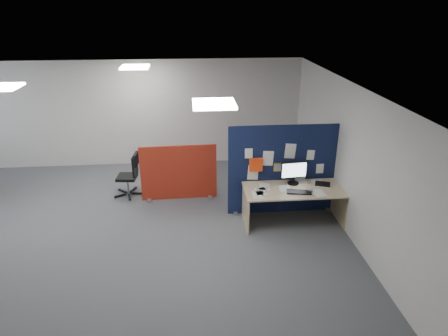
{
  "coord_description": "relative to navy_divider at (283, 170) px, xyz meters",
  "views": [
    {
      "loc": [
        1.65,
        -6.52,
        4.02
      ],
      "look_at": [
        2.29,
        0.61,
        1.0
      ],
      "focal_mm": 32.0,
      "sensor_mm": 36.0,
      "label": 1
    }
  ],
  "objects": [
    {
      "name": "ceiling",
      "position": [
        -3.47,
        -0.6,
        1.78
      ],
      "size": [
        9.0,
        7.0,
        0.02
      ],
      "primitive_type": "cube",
      "color": "white",
      "rests_on": "wall_back"
    },
    {
      "name": "wall_front",
      "position": [
        -3.47,
        -4.1,
        0.43
      ],
      "size": [
        9.0,
        0.02,
        2.7
      ],
      "primitive_type": "cube",
      "color": "silver",
      "rests_on": "floor"
    },
    {
      "name": "wall_back",
      "position": [
        -3.47,
        2.9,
        0.43
      ],
      "size": [
        9.0,
        0.02,
        2.7
      ],
      "primitive_type": "cube",
      "color": "silver",
      "rests_on": "floor"
    },
    {
      "name": "red_divider",
      "position": [
        -2.09,
        0.77,
        -0.32
      ],
      "size": [
        1.63,
        0.3,
        1.22
      ],
      "rotation": [
        0.0,
        0.0,
        0.03
      ],
      "color": "maroon",
      "rests_on": "floor"
    },
    {
      "name": "desk_papers",
      "position": [
        -0.02,
        -0.44,
        -0.19
      ],
      "size": [
        1.51,
        0.85,
        0.0
      ],
      "color": "white",
      "rests_on": "main_desk"
    },
    {
      "name": "wall_right",
      "position": [
        1.03,
        -0.6,
        0.43
      ],
      "size": [
        0.02,
        7.0,
        2.7
      ],
      "primitive_type": "cube",
      "color": "silver",
      "rests_on": "floor"
    },
    {
      "name": "floor",
      "position": [
        -3.47,
        -0.6,
        -0.92
      ],
      "size": [
        9.0,
        9.0,
        0.0
      ],
      "primitive_type": "plane",
      "color": "#4D5055",
      "rests_on": "ground"
    },
    {
      "name": "monitor_main",
      "position": [
        0.15,
        -0.25,
        0.06
      ],
      "size": [
        0.52,
        0.22,
        0.45
      ],
      "rotation": [
        0.0,
        0.0,
        0.09
      ],
      "color": "black",
      "rests_on": "main_desk"
    },
    {
      "name": "paper_tray",
      "position": [
        0.71,
        -0.33,
        -0.18
      ],
      "size": [
        0.34,
        0.3,
        0.01
      ],
      "primitive_type": "cube",
      "rotation": [
        0.0,
        0.0,
        -0.33
      ],
      "color": "black",
      "rests_on": "main_desk"
    },
    {
      "name": "ceiling_lights",
      "position": [
        -3.13,
        0.07,
        1.75
      ],
      "size": [
        4.1,
        4.1,
        0.04
      ],
      "color": "white",
      "rests_on": "ceiling"
    },
    {
      "name": "navy_divider",
      "position": [
        0.0,
        0.0,
        0.0
      ],
      "size": [
        2.23,
        0.3,
        1.84
      ],
      "color": "black",
      "rests_on": "floor"
    },
    {
      "name": "keyboard",
      "position": [
        0.16,
        -0.64,
        -0.18
      ],
      "size": [
        0.48,
        0.27,
        0.02
      ],
      "primitive_type": "cube",
      "rotation": [
        0.0,
        0.0,
        -0.2
      ],
      "color": "black",
      "rests_on": "main_desk"
    },
    {
      "name": "main_desk",
      "position": [
        0.11,
        -0.43,
        -0.35
      ],
      "size": [
        1.91,
        0.85,
        0.73
      ],
      "color": "tan",
      "rests_on": "floor"
    },
    {
      "name": "office_chair",
      "position": [
        -3.13,
        1.02,
        -0.37
      ],
      "size": [
        0.63,
        0.64,
        0.97
      ],
      "rotation": [
        0.0,
        0.0,
        -0.1
      ],
      "color": "black",
      "rests_on": "floor"
    },
    {
      "name": "mouse",
      "position": [
        0.37,
        -0.63,
        -0.17
      ],
      "size": [
        0.11,
        0.08,
        0.03
      ],
      "primitive_type": "cube",
      "rotation": [
        0.0,
        0.0,
        -0.16
      ],
      "color": "#A0A1A5",
      "rests_on": "main_desk"
    }
  ]
}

